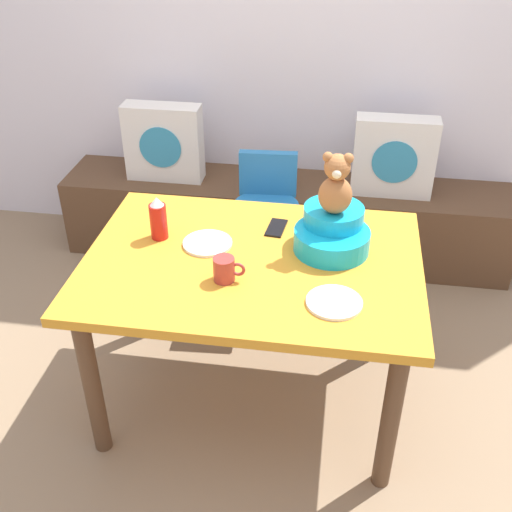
{
  "coord_description": "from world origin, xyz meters",
  "views": [
    {
      "loc": [
        0.32,
        -1.98,
        2.07
      ],
      "look_at": [
        0.0,
        0.1,
        0.69
      ],
      "focal_mm": 43.29,
      "sensor_mm": 36.0,
      "label": 1
    }
  ],
  "objects_px": {
    "coffee_mug": "(225,269)",
    "ketchup_bottle": "(158,219)",
    "book_stack": "(273,176)",
    "pillow_floral_right": "(394,157)",
    "dinner_plate_near": "(208,243)",
    "dining_table": "(252,280)",
    "cell_phone": "(276,228)",
    "dinner_plate_far": "(334,302)",
    "pillow_floral_left": "(164,143)",
    "infant_seat_teal": "(332,232)",
    "teddy_bear": "(336,185)",
    "highchair": "(266,210)"
  },
  "relations": [
    {
      "from": "book_stack",
      "to": "cell_phone",
      "type": "xyz_separation_m",
      "value": [
        0.14,
        -0.97,
        0.24
      ]
    },
    {
      "from": "ketchup_bottle",
      "to": "dinner_plate_near",
      "type": "height_order",
      "value": "ketchup_bottle"
    },
    {
      "from": "pillow_floral_left",
      "to": "infant_seat_teal",
      "type": "distance_m",
      "value": 1.47
    },
    {
      "from": "pillow_floral_right",
      "to": "highchair",
      "type": "distance_m",
      "value": 0.78
    },
    {
      "from": "dining_table",
      "to": "teddy_bear",
      "type": "bearing_deg",
      "value": 24.11
    },
    {
      "from": "pillow_floral_left",
      "to": "highchair",
      "type": "bearing_deg",
      "value": -32.6
    },
    {
      "from": "book_stack",
      "to": "highchair",
      "type": "bearing_deg",
      "value": -87.55
    },
    {
      "from": "infant_seat_teal",
      "to": "dinner_plate_far",
      "type": "relative_size",
      "value": 1.65
    },
    {
      "from": "book_stack",
      "to": "ketchup_bottle",
      "type": "distance_m",
      "value": 1.21
    },
    {
      "from": "dinner_plate_near",
      "to": "dinner_plate_far",
      "type": "xyz_separation_m",
      "value": [
        0.52,
        -0.31,
        0.0
      ]
    },
    {
      "from": "pillow_floral_right",
      "to": "teddy_bear",
      "type": "xyz_separation_m",
      "value": [
        -0.29,
        -1.07,
        0.34
      ]
    },
    {
      "from": "teddy_bear",
      "to": "dining_table",
      "type": "bearing_deg",
      "value": -155.89
    },
    {
      "from": "pillow_floral_left",
      "to": "dining_table",
      "type": "xyz_separation_m",
      "value": [
        0.7,
        -1.2,
        -0.04
      ]
    },
    {
      "from": "dinner_plate_near",
      "to": "coffee_mug",
      "type": "bearing_deg",
      "value": -62.98
    },
    {
      "from": "book_stack",
      "to": "infant_seat_teal",
      "type": "distance_m",
      "value": 1.19
    },
    {
      "from": "teddy_bear",
      "to": "dinner_plate_far",
      "type": "distance_m",
      "value": 0.46
    },
    {
      "from": "infant_seat_teal",
      "to": "ketchup_bottle",
      "type": "xyz_separation_m",
      "value": [
        -0.7,
        -0.03,
        0.02
      ]
    },
    {
      "from": "coffee_mug",
      "to": "cell_phone",
      "type": "relative_size",
      "value": 0.83
    },
    {
      "from": "highchair",
      "to": "pillow_floral_left",
      "type": "bearing_deg",
      "value": 147.4
    },
    {
      "from": "coffee_mug",
      "to": "dinner_plate_near",
      "type": "xyz_separation_m",
      "value": [
        -0.12,
        0.23,
        -0.04
      ]
    },
    {
      "from": "coffee_mug",
      "to": "cell_phone",
      "type": "height_order",
      "value": "coffee_mug"
    },
    {
      "from": "book_stack",
      "to": "coffee_mug",
      "type": "relative_size",
      "value": 1.67
    },
    {
      "from": "highchair",
      "to": "ketchup_bottle",
      "type": "distance_m",
      "value": 0.82
    },
    {
      "from": "dinner_plate_far",
      "to": "cell_phone",
      "type": "xyz_separation_m",
      "value": [
        -0.27,
        0.48,
        -0.0
      ]
    },
    {
      "from": "infant_seat_teal",
      "to": "ketchup_bottle",
      "type": "relative_size",
      "value": 1.78
    },
    {
      "from": "book_stack",
      "to": "dining_table",
      "type": "height_order",
      "value": "dining_table"
    },
    {
      "from": "book_stack",
      "to": "ketchup_bottle",
      "type": "xyz_separation_m",
      "value": [
        -0.33,
        -1.12,
        0.32
      ]
    },
    {
      "from": "cell_phone",
      "to": "pillow_floral_right",
      "type": "bearing_deg",
      "value": -113.13
    },
    {
      "from": "dinner_plate_near",
      "to": "highchair",
      "type": "bearing_deg",
      "value": 78.53
    },
    {
      "from": "book_stack",
      "to": "dinner_plate_far",
      "type": "relative_size",
      "value": 1.0
    },
    {
      "from": "coffee_mug",
      "to": "ketchup_bottle",
      "type": "bearing_deg",
      "value": 141.63
    },
    {
      "from": "ketchup_bottle",
      "to": "coffee_mug",
      "type": "xyz_separation_m",
      "value": [
        0.32,
        -0.26,
        -0.04
      ]
    },
    {
      "from": "pillow_floral_right",
      "to": "dinner_plate_near",
      "type": "height_order",
      "value": "pillow_floral_right"
    },
    {
      "from": "dinner_plate_near",
      "to": "cell_phone",
      "type": "height_order",
      "value": "dinner_plate_near"
    },
    {
      "from": "dining_table",
      "to": "cell_phone",
      "type": "relative_size",
      "value": 9.12
    },
    {
      "from": "pillow_floral_right",
      "to": "highchair",
      "type": "bearing_deg",
      "value": -147.15
    },
    {
      "from": "pillow_floral_right",
      "to": "teddy_bear",
      "type": "height_order",
      "value": "teddy_bear"
    },
    {
      "from": "teddy_bear",
      "to": "dinner_plate_far",
      "type": "relative_size",
      "value": 1.25
    },
    {
      "from": "pillow_floral_left",
      "to": "book_stack",
      "type": "height_order",
      "value": "pillow_floral_left"
    },
    {
      "from": "pillow_floral_left",
      "to": "teddy_bear",
      "type": "xyz_separation_m",
      "value": [
        1.0,
        -1.07,
        0.34
      ]
    },
    {
      "from": "dining_table",
      "to": "infant_seat_teal",
      "type": "xyz_separation_m",
      "value": [
        0.3,
        0.13,
        0.17
      ]
    },
    {
      "from": "teddy_bear",
      "to": "cell_phone",
      "type": "xyz_separation_m",
      "value": [
        -0.24,
        0.11,
        -0.27
      ]
    },
    {
      "from": "dining_table",
      "to": "book_stack",
      "type": "bearing_deg",
      "value": 93.32
    },
    {
      "from": "dining_table",
      "to": "dinner_plate_far",
      "type": "height_order",
      "value": "dinner_plate_far"
    },
    {
      "from": "dining_table",
      "to": "teddy_bear",
      "type": "distance_m",
      "value": 0.5
    },
    {
      "from": "teddy_bear",
      "to": "book_stack",
      "type": "bearing_deg",
      "value": 108.86
    },
    {
      "from": "book_stack",
      "to": "dinner_plate_far",
      "type": "distance_m",
      "value": 1.53
    },
    {
      "from": "book_stack",
      "to": "pillow_floral_right",
      "type": "bearing_deg",
      "value": -1.81
    },
    {
      "from": "cell_phone",
      "to": "highchair",
      "type": "bearing_deg",
      "value": -71.96
    },
    {
      "from": "book_stack",
      "to": "teddy_bear",
      "type": "xyz_separation_m",
      "value": [
        0.37,
        -1.09,
        0.51
      ]
    }
  ]
}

